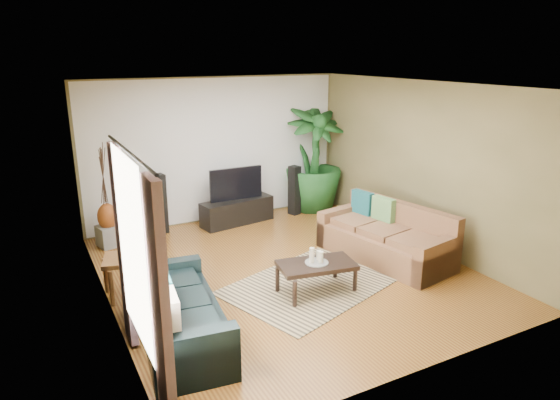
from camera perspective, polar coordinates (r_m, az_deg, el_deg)
floor at (r=7.49m, az=0.72°, el=-8.11°), size 5.50×5.50×0.00m
ceiling at (r=6.81m, az=0.81°, el=12.98°), size 5.50×5.50×0.00m
wall_back at (r=9.47m, az=-7.25°, el=5.67°), size 5.00×0.00×5.00m
wall_front at (r=4.91m, az=16.34°, el=-5.40°), size 5.00×0.00×5.00m
wall_left at (r=6.27m, az=-19.73°, el=-0.90°), size 0.00×5.50×5.50m
wall_right at (r=8.48m, az=15.81°, el=3.87°), size 0.00×5.50×5.50m
backwall_panel at (r=9.47m, az=-7.23°, el=5.66°), size 4.90×0.00×4.90m
window_pane at (r=4.76m, az=-16.59°, el=-5.48°), size 0.00×1.80×1.80m
curtain_near at (r=4.21m, az=-13.48°, el=-12.04°), size 0.08×0.35×2.20m
curtain_far at (r=5.55m, az=-17.47°, el=-5.13°), size 0.08×0.35×2.20m
curtain_rod at (r=4.52m, az=-16.91°, el=5.25°), size 0.03×1.90×0.03m
sofa_left at (r=5.77m, az=-11.35°, el=-11.76°), size 1.06×2.03×0.85m
sofa_right at (r=7.93m, az=11.91°, el=-3.72°), size 1.32×2.24×0.85m
area_rug at (r=7.07m, az=3.45°, el=-9.66°), size 2.65×2.23×0.01m
coffee_table at (r=6.83m, az=4.18°, el=-8.79°), size 1.10×0.73×0.42m
candle_tray at (r=6.74m, az=4.21°, el=-7.13°), size 0.32×0.32×0.01m
candle_tall at (r=6.69m, az=3.66°, el=-6.29°), size 0.06×0.06×0.20m
candle_mid at (r=6.69m, az=4.70°, el=-6.52°), size 0.06×0.06×0.16m
candle_short at (r=6.79m, az=4.46°, el=-6.28°), size 0.06×0.06×0.13m
tv_stand at (r=9.45m, az=-4.92°, el=-1.30°), size 1.44×0.63×0.47m
television at (r=9.31m, az=-5.05°, el=1.87°), size 1.02×0.06×0.61m
speaker_left at (r=9.09m, az=-13.56°, el=-0.43°), size 0.23×0.24×1.07m
speaker_right at (r=9.87m, az=1.65°, el=1.11°), size 0.22×0.24×0.98m
potted_plant at (r=10.12m, az=3.82°, el=4.72°), size 1.17×1.17×2.10m
plant_pot at (r=10.34m, az=3.72°, el=-0.15°), size 0.39×0.39×0.30m
pedestal at (r=8.82m, az=-18.91°, el=-3.89°), size 0.43×0.43×0.35m
vase at (r=8.71m, az=-19.12°, el=-1.80°), size 0.32×0.32×0.45m
side_table at (r=6.99m, az=-17.25°, el=-8.32°), size 0.63×0.63×0.55m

